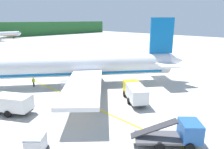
{
  "coord_description": "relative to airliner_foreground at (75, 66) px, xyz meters",
  "views": [
    {
      "loc": [
        -26.59,
        -5.95,
        11.52
      ],
      "look_at": [
        -4.23,
        15.56,
        2.97
      ],
      "focal_mm": 32.04,
      "sensor_mm": 36.0,
      "label": 1
    }
  ],
  "objects": [
    {
      "name": "service_truck_catering",
      "position": [
        1.22,
        -12.58,
        -1.96
      ],
      "size": [
        5.46,
        6.25,
        2.47
      ],
      "color": "yellow",
      "rests_on": "ground"
    },
    {
      "name": "service_truck_fuel",
      "position": [
        -4.36,
        -22.07,
        -2.21
      ],
      "size": [
        5.66,
        5.87,
        2.61
      ],
      "color": "#2659A5",
      "rests_on": "ground"
    },
    {
      "name": "apron_guide_line",
      "position": [
        -4.41,
        -4.65,
        -3.39
      ],
      "size": [
        0.3,
        60.0,
        0.01
      ],
      "primitive_type": "cube",
      "color": "yellow",
      "rests_on": "ground"
    },
    {
      "name": "crew_marshaller",
      "position": [
        -5.09,
        -10.51,
        -2.36
      ],
      "size": [
        0.44,
        0.54,
        1.74
      ],
      "color": "#191E33",
      "rests_on": "ground"
    },
    {
      "name": "cargo_container_near",
      "position": [
        -14.3,
        -13.62,
        -2.5
      ],
      "size": [
        2.46,
        2.46,
        1.89
      ],
      "color": "#333338",
      "rests_on": "ground"
    },
    {
      "name": "crew_loader_left",
      "position": [
        -6.02,
        4.29,
        -2.43
      ],
      "size": [
        0.6,
        0.37,
        1.64
      ],
      "color": "#191E33",
      "rests_on": "ground"
    },
    {
      "name": "ground",
      "position": [
        5.93,
        24.89,
        -3.49
      ],
      "size": [
        240.0,
        320.0,
        0.2
      ],
      "primitive_type": "cube",
      "color": "#B7B5AD"
    },
    {
      "name": "airliner_foreground",
      "position": [
        0.0,
        0.0,
        0.0
      ],
      "size": [
        34.86,
        29.86,
        11.9
      ],
      "color": "white",
      "rests_on": "ground"
    },
    {
      "name": "service_truck_baggage",
      "position": [
        -13.07,
        -3.31,
        -1.97
      ],
      "size": [
        5.15,
        6.56,
        2.43
      ],
      "color": "#338C3F",
      "rests_on": "ground"
    }
  ]
}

